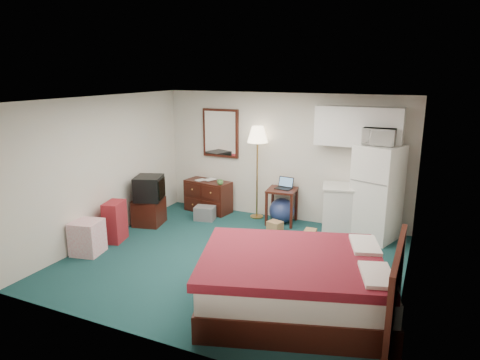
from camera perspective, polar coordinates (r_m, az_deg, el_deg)
The scene contains 25 objects.
floor at distance 6.87m, azimuth -0.80°, elevation -10.62°, with size 5.00×4.50×0.01m, color #132E31.
ceiling at distance 6.24m, azimuth -0.88°, elevation 10.68°, with size 5.00×4.50×0.01m, color beige.
walls at distance 6.44m, azimuth -0.84°, elevation -0.49°, with size 5.01×4.51×2.50m.
mirror at distance 8.90m, azimuth -2.59°, elevation 6.26°, with size 0.80×0.06×1.00m, color white, non-canonical shape.
upper_cabinets at distance 7.85m, azimuth 15.52°, elevation 6.88°, with size 1.50×0.35×0.70m, color white, non-canonical shape.
headboard at distance 5.20m, azimuth 20.03°, elevation -13.46°, with size 0.06×1.56×1.00m, color #340F0A, non-canonical shape.
dresser at distance 9.06m, azimuth -4.26°, elevation -2.15°, with size 0.97×0.44×0.66m, color #340F0A, non-canonical shape.
floor_lamp at distance 8.52m, azimuth 2.30°, elevation 0.96°, with size 0.40×0.40×1.86m, color tan, non-canonical shape.
desk at distance 8.37m, azimuth 5.58°, elevation -3.48°, with size 0.55×0.55×0.69m, color #340F0A, non-canonical shape.
exercise_ball at distance 8.43m, azimuth 5.58°, elevation -4.08°, with size 0.49×0.49×0.49m, color navy.
kitchen_counter at distance 8.04m, azimuth 13.83°, elevation -3.96°, with size 0.79×0.60×0.86m, color white, non-canonical shape.
fridge at distance 7.82m, azimuth 17.79°, elevation -1.61°, with size 0.69×0.69×1.68m, color white, non-canonical shape.
bed at distance 5.46m, azimuth 7.29°, elevation -13.57°, with size 2.21×1.72×0.71m, color #5A0915, non-canonical shape.
tv_stand at distance 8.49m, azimuth -12.03°, elevation -4.13°, with size 0.51×0.56×0.51m, color #340F0A, non-canonical shape.
suitcase at distance 7.79m, azimuth -16.33°, elevation -5.33°, with size 0.27×0.44×0.71m, color maroon, non-canonical shape.
retail_box at distance 7.42m, azimuth -19.68°, elevation -7.22°, with size 0.44×0.44×0.55m, color white, non-canonical shape.
file_bin at distance 8.61m, azimuth -4.70°, elevation -4.42°, with size 0.39×0.29×0.27m, color slate, non-canonical shape.
cardboard_box_a at distance 7.96m, azimuth 4.68°, elevation -6.24°, with size 0.25×0.21×0.21m, color #97663E, non-canonical shape.
cardboard_box_b at distance 7.59m, azimuth 9.33°, elevation -7.38°, with size 0.19×0.23×0.23m, color #97663E, non-canonical shape.
laptop at distance 8.26m, azimuth 5.84°, elevation -0.48°, with size 0.31×0.25×0.21m, color black, non-canonical shape.
crt_tv at distance 8.30m, azimuth -12.05°, elevation -1.06°, with size 0.50×0.54×0.46m, color black, non-canonical shape.
microwave at distance 7.60m, azimuth 18.12°, elevation 5.80°, with size 0.53×0.29×0.36m, color white.
book_a at distance 9.06m, azimuth -5.57°, elevation 0.68°, with size 0.16×0.02×0.21m, color #97663E.
book_b at distance 9.07m, azimuth -4.43°, elevation 0.84°, with size 0.18×0.02×0.25m, color #97663E.
mug at distance 8.63m, azimuth -2.66°, elevation -0.24°, with size 0.13×0.10×0.13m, color #518741.
Camera 1 is at (2.67, -5.63, 2.90)m, focal length 32.00 mm.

